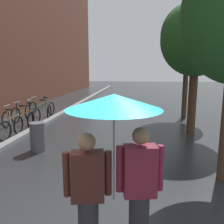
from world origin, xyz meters
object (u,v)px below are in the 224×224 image
Objects in this scene: parked_bicycle_2 at (5,124)px; litter_bin at (38,137)px; parked_bicycle_4 at (26,115)px; parked_bicycle_6 at (42,108)px; couple_under_umbrella at (114,153)px; street_tree_2 at (188,36)px; parked_bicycle_3 at (18,119)px; street_tree_1 at (196,40)px; parked_bicycle_5 at (38,111)px.

parked_bicycle_2 reaches higher than litter_bin.
parked_bicycle_4 is 1.83m from parked_bicycle_6.
couple_under_umbrella reaches higher than litter_bin.
parked_bicycle_3 is at bearing -157.15° from street_tree_2.
street_tree_1 is at bearing 70.95° from couple_under_umbrella.
street_tree_2 is at bearing 9.92° from parked_bicycle_5.
street_tree_1 is 4.12× the size of parked_bicycle_4.
parked_bicycle_5 is (0.11, 2.62, 0.00)m from parked_bicycle_2.
parked_bicycle_4 is 3.84m from litter_bin.
litter_bin is at bearing -38.05° from parked_bicycle_2.
street_tree_1 reaches higher than couple_under_umbrella.
parked_bicycle_3 is 2.67m from parked_bicycle_6.
litter_bin is at bearing -67.70° from parked_bicycle_6.
parked_bicycle_5 is (-6.91, -1.21, -3.49)m from street_tree_2.
street_tree_2 reaches higher than litter_bin.
parked_bicycle_4 is 1.34× the size of litter_bin.
street_tree_2 reaches higher than street_tree_1.
litter_bin is at bearing -57.99° from parked_bicycle_4.
parked_bicycle_6 is (-7.14, -0.28, -3.49)m from street_tree_2.
parked_bicycle_6 is at bearing 159.43° from street_tree_1.
street_tree_1 is at bearing 27.20° from litter_bin.
parked_bicycle_6 is at bearing 91.52° from parked_bicycle_4.
street_tree_2 reaches higher than parked_bicycle_5.
parked_bicycle_3 is 7.74m from couple_under_umbrella.
parked_bicycle_6 is 1.32× the size of litter_bin.
couple_under_umbrella is (4.67, -5.23, 1.04)m from parked_bicycle_2.
parked_bicycle_4 is 0.98× the size of parked_bicycle_5.
street_tree_2 reaches higher than couple_under_umbrella.
parked_bicycle_6 is at bearing 112.30° from litter_bin.
parked_bicycle_5 is (-6.70, 1.67, -2.99)m from street_tree_1.
parked_bicycle_5 is at bearing 120.18° from couple_under_umbrella.
street_tree_1 is 7.52m from parked_bicycle_5.
street_tree_2 is 8.34m from parked_bicycle_3.
street_tree_1 is at bearing 0.54° from parked_bicycle_3.
litter_bin is (2.08, -5.08, 0.05)m from parked_bicycle_6.
couple_under_umbrella is at bearing -52.83° from parked_bicycle_3.
parked_bicycle_6 reaches higher than litter_bin.
street_tree_2 reaches higher than parked_bicycle_3.
parked_bicycle_3 is 1.74m from parked_bicycle_5.
couple_under_umbrella is 2.50× the size of litter_bin.
street_tree_2 is 4.67× the size of parked_bicycle_4.
street_tree_2 is 6.25× the size of litter_bin.
parked_bicycle_2 is 7.08m from couple_under_umbrella.
parked_bicycle_4 reaches higher than litter_bin.
litter_bin is at bearing -65.91° from parked_bicycle_5.
street_tree_1 is 4.17× the size of parked_bicycle_6.
parked_bicycle_5 is at bearing 78.86° from parked_bicycle_4.
street_tree_1 is at bearing -94.36° from street_tree_2.
litter_bin is (-2.70, 3.69, -0.99)m from couple_under_umbrella.
street_tree_2 is at bearing 85.64° from street_tree_1.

